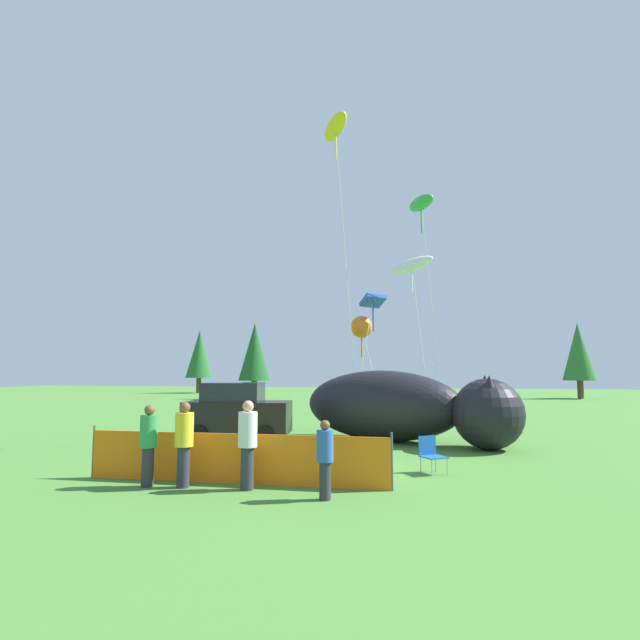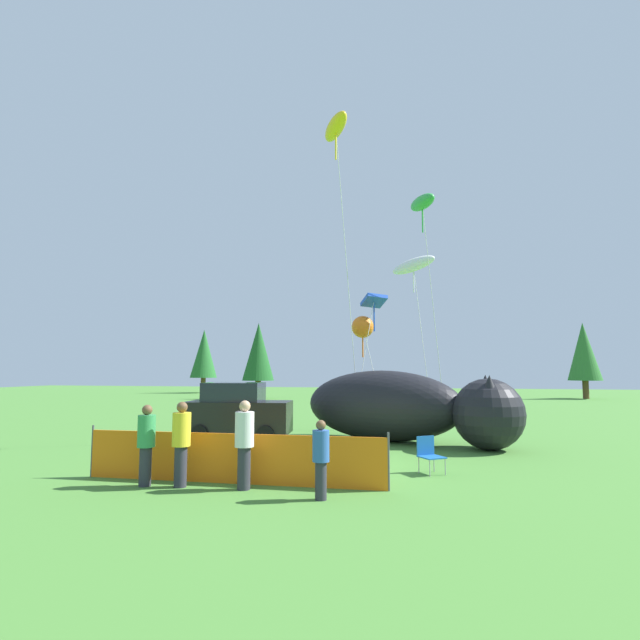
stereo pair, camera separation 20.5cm
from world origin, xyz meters
name	(u,v)px [view 1 (the left image)]	position (x,y,z in m)	size (l,w,h in m)	color
ground_plane	(320,464)	(0.00, 0.00, 0.00)	(120.00, 120.00, 0.00)	#477F33
parked_car	(237,412)	(-3.97, 3.95, 1.04)	(4.03, 2.24, 2.12)	black
folding_chair	(431,452)	(3.02, -0.68, 0.51)	(0.76, 0.76, 0.91)	#1959A5
inflatable_cat	(401,409)	(2.07, 4.60, 1.19)	(8.14, 4.95, 2.57)	black
safety_fence	(234,458)	(-1.44, -2.79, 0.56)	(7.27, 0.14, 1.24)	orange
spectator_in_white_shirt	(184,440)	(-2.40, -3.37, 1.02)	(0.41, 0.41, 1.88)	#2D2D38
spectator_in_red_shirt	(248,441)	(-0.94, -3.29, 1.05)	(0.42, 0.42, 1.92)	#2D2D38
spectator_in_green_shirt	(325,456)	(0.89, -3.78, 0.86)	(0.34, 0.34, 1.58)	#2D2D38
spectator_in_blue_shirt	(149,442)	(-3.22, -3.45, 0.98)	(0.39, 0.39, 1.80)	#2D2D38
kite_blue_box	(373,303)	(0.84, 7.05, 5.42)	(1.45, 1.99, 5.79)	silver
kite_yellow_hero	(336,129)	(-0.22, 4.11, 11.78)	(1.57, 3.19, 12.31)	silver
kite_green_fish	(421,204)	(2.94, 7.25, 9.66)	(1.54, 2.48, 10.18)	silver
kite_white_ghost	(412,266)	(2.45, 9.60, 7.48)	(2.33, 1.99, 8.06)	silver
kite_orange_flower	(362,327)	(0.33, 7.35, 4.42)	(1.67, 1.71, 4.91)	silver
horizon_tree_east	(255,352)	(-12.15, 29.57, 4.24)	(2.89, 2.89, 6.90)	brown
horizon_tree_west	(579,352)	(16.93, 35.78, 4.26)	(2.91, 2.91, 6.93)	brown
horizon_tree_mid	(199,354)	(-22.17, 39.34, 4.44)	(3.03, 3.03, 7.23)	brown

